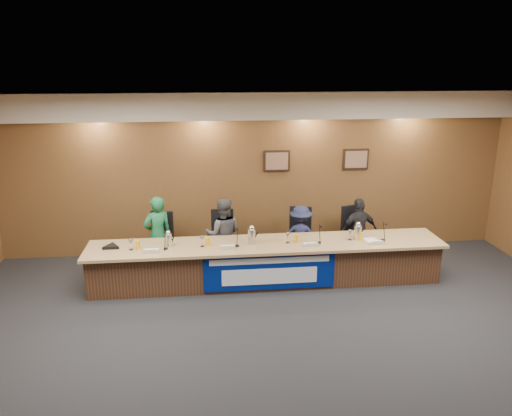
# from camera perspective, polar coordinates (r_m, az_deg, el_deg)

# --- Properties ---
(floor) EXTENTS (10.00, 10.00, 0.00)m
(floor) POSITION_cam_1_polar(r_m,az_deg,el_deg) (6.83, 3.90, -16.95)
(floor) COLOR black
(floor) RESTS_ON ground
(ceiling) EXTENTS (10.00, 8.00, 0.04)m
(ceiling) POSITION_cam_1_polar(r_m,az_deg,el_deg) (5.72, 4.54, 10.84)
(ceiling) COLOR silver
(ceiling) RESTS_ON wall_back
(wall_back) EXTENTS (10.00, 0.04, 3.20)m
(wall_back) POSITION_cam_1_polar(r_m,az_deg,el_deg) (9.89, 0.05, 3.97)
(wall_back) COLOR brown
(wall_back) RESTS_ON floor
(soffit) EXTENTS (10.00, 0.50, 0.50)m
(soffit) POSITION_cam_1_polar(r_m,az_deg,el_deg) (9.43, 0.22, 11.66)
(soffit) COLOR beige
(soffit) RESTS_ON wall_back
(dais_body) EXTENTS (6.00, 0.80, 0.70)m
(dais_body) POSITION_cam_1_polar(r_m,az_deg,el_deg) (8.76, 1.20, -6.36)
(dais_body) COLOR #452818
(dais_body) RESTS_ON floor
(dais_top) EXTENTS (6.10, 0.95, 0.05)m
(dais_top) POSITION_cam_1_polar(r_m,az_deg,el_deg) (8.57, 1.26, -4.18)
(dais_top) COLOR #9C7A4E
(dais_top) RESTS_ON dais_body
(banner) EXTENTS (2.20, 0.02, 0.65)m
(banner) POSITION_cam_1_polar(r_m,az_deg,el_deg) (8.37, 1.57, -7.28)
(banner) COLOR navy
(banner) RESTS_ON dais_body
(banner_text_upper) EXTENTS (2.00, 0.01, 0.10)m
(banner_text_upper) POSITION_cam_1_polar(r_m,az_deg,el_deg) (8.28, 1.60, -6.05)
(banner_text_upper) COLOR silver
(banner_text_upper) RESTS_ON banner
(banner_text_lower) EXTENTS (1.60, 0.01, 0.28)m
(banner_text_lower) POSITION_cam_1_polar(r_m,az_deg,el_deg) (8.39, 1.58, -7.81)
(banner_text_lower) COLOR silver
(banner_text_lower) RESTS_ON banner
(wall_photo_left) EXTENTS (0.52, 0.04, 0.42)m
(wall_photo_left) POSITION_cam_1_polar(r_m,az_deg,el_deg) (9.86, 2.39, 5.40)
(wall_photo_left) COLOR black
(wall_photo_left) RESTS_ON wall_back
(wall_photo_right) EXTENTS (0.52, 0.04, 0.42)m
(wall_photo_right) POSITION_cam_1_polar(r_m,az_deg,el_deg) (10.22, 11.34, 5.49)
(wall_photo_right) COLOR black
(wall_photo_right) RESTS_ON wall_back
(panelist_a) EXTENTS (0.62, 0.53, 1.44)m
(panelist_a) POSITION_cam_1_polar(r_m,az_deg,el_deg) (9.20, -11.17, -3.03)
(panelist_a) COLOR #175C34
(panelist_a) RESTS_ON floor
(panelist_b) EXTENTS (0.70, 0.56, 1.37)m
(panelist_b) POSITION_cam_1_polar(r_m,az_deg,el_deg) (9.18, -3.78, -3.03)
(panelist_b) COLOR #48474D
(panelist_b) RESTS_ON floor
(panelist_c) EXTENTS (0.85, 0.63, 1.18)m
(panelist_c) POSITION_cam_1_polar(r_m,az_deg,el_deg) (9.38, 5.12, -3.24)
(panelist_c) COLOR #191E3C
(panelist_c) RESTS_ON floor
(panelist_d) EXTENTS (0.80, 0.45, 1.29)m
(panelist_d) POSITION_cam_1_polar(r_m,az_deg,el_deg) (9.64, 11.65, -2.63)
(panelist_d) COLOR black
(panelist_d) RESTS_ON floor
(office_chair_a) EXTENTS (0.60, 0.60, 0.08)m
(office_chair_a) POSITION_cam_1_polar(r_m,az_deg,el_deg) (9.38, -11.04, -4.22)
(office_chair_a) COLOR black
(office_chair_a) RESTS_ON floor
(office_chair_b) EXTENTS (0.49, 0.49, 0.08)m
(office_chair_b) POSITION_cam_1_polar(r_m,az_deg,el_deg) (9.35, -3.79, -4.00)
(office_chair_b) COLOR black
(office_chair_b) RESTS_ON floor
(office_chair_c) EXTENTS (0.58, 0.58, 0.08)m
(office_chair_c) POSITION_cam_1_polar(r_m,az_deg,el_deg) (9.51, 4.98, -3.66)
(office_chair_c) COLOR black
(office_chair_c) RESTS_ON floor
(office_chair_d) EXTENTS (0.61, 0.61, 0.08)m
(office_chair_d) POSITION_cam_1_polar(r_m,az_deg,el_deg) (9.78, 11.42, -3.35)
(office_chair_d) COLOR black
(office_chair_d) RESTS_ON floor
(nameplate_a) EXTENTS (0.24, 0.08, 0.10)m
(nameplate_a) POSITION_cam_1_polar(r_m,az_deg,el_deg) (8.28, -11.95, -4.81)
(nameplate_a) COLOR white
(nameplate_a) RESTS_ON dais_top
(microphone_a) EXTENTS (0.07, 0.07, 0.02)m
(microphone_a) POSITION_cam_1_polar(r_m,az_deg,el_deg) (8.42, -10.29, -4.59)
(microphone_a) COLOR black
(microphone_a) RESTS_ON dais_top
(juice_glass_a) EXTENTS (0.06, 0.06, 0.15)m
(juice_glass_a) POSITION_cam_1_polar(r_m,az_deg,el_deg) (8.48, -13.33, -4.15)
(juice_glass_a) COLOR #F4A700
(juice_glass_a) RESTS_ON dais_top
(water_glass_a) EXTENTS (0.08, 0.08, 0.18)m
(water_glass_a) POSITION_cam_1_polar(r_m,az_deg,el_deg) (8.49, -14.10, -4.09)
(water_glass_a) COLOR silver
(water_glass_a) RESTS_ON dais_top
(nameplate_b) EXTENTS (0.24, 0.08, 0.10)m
(nameplate_b) POSITION_cam_1_polar(r_m,az_deg,el_deg) (8.27, -3.23, -4.47)
(nameplate_b) COLOR white
(nameplate_b) RESTS_ON dais_top
(microphone_b) EXTENTS (0.07, 0.07, 0.02)m
(microphone_b) POSITION_cam_1_polar(r_m,az_deg,el_deg) (8.42, -2.17, -4.32)
(microphone_b) COLOR black
(microphone_b) RESTS_ON dais_top
(juice_glass_b) EXTENTS (0.06, 0.06, 0.15)m
(juice_glass_b) POSITION_cam_1_polar(r_m,az_deg,el_deg) (8.46, -5.51, -3.83)
(juice_glass_b) COLOR #F4A700
(juice_glass_b) RESTS_ON dais_top
(water_glass_b) EXTENTS (0.08, 0.08, 0.18)m
(water_glass_b) POSITION_cam_1_polar(r_m,az_deg,el_deg) (8.42, -6.19, -3.83)
(water_glass_b) COLOR silver
(water_glass_b) RESTS_ON dais_top
(nameplate_c) EXTENTS (0.24, 0.08, 0.10)m
(nameplate_c) POSITION_cam_1_polar(r_m,az_deg,el_deg) (8.42, 6.37, -4.16)
(nameplate_c) COLOR white
(nameplate_c) RESTS_ON dais_top
(microphone_c) EXTENTS (0.07, 0.07, 0.02)m
(microphone_c) POSITION_cam_1_polar(r_m,az_deg,el_deg) (8.62, 7.20, -3.93)
(microphone_c) COLOR black
(microphone_c) RESTS_ON dais_top
(juice_glass_c) EXTENTS (0.06, 0.06, 0.15)m
(juice_glass_c) POSITION_cam_1_polar(r_m,az_deg,el_deg) (8.59, 4.67, -3.47)
(juice_glass_c) COLOR #F4A700
(juice_glass_c) RESTS_ON dais_top
(water_glass_c) EXTENTS (0.08, 0.08, 0.18)m
(water_glass_c) POSITION_cam_1_polar(r_m,az_deg,el_deg) (8.55, 3.63, -3.44)
(water_glass_c) COLOR silver
(water_glass_c) RESTS_ON dais_top
(nameplate_d) EXTENTS (0.24, 0.08, 0.10)m
(nameplate_d) POSITION_cam_1_polar(r_m,az_deg,el_deg) (8.71, 13.69, -3.83)
(nameplate_d) COLOR white
(nameplate_d) RESTS_ON dais_top
(microphone_d) EXTENTS (0.07, 0.07, 0.02)m
(microphone_d) POSITION_cam_1_polar(r_m,az_deg,el_deg) (8.96, 14.28, -3.54)
(microphone_d) COLOR black
(microphone_d) RESTS_ON dais_top
(juice_glass_d) EXTENTS (0.06, 0.06, 0.15)m
(juice_glass_d) POSITION_cam_1_polar(r_m,az_deg,el_deg) (8.83, 11.84, -3.21)
(juice_glass_d) COLOR #F4A700
(juice_glass_d) RESTS_ON dais_top
(water_glass_d) EXTENTS (0.08, 0.08, 0.18)m
(water_glass_d) POSITION_cam_1_polar(r_m,az_deg,el_deg) (8.82, 10.69, -3.07)
(water_glass_d) COLOR silver
(water_glass_d) RESTS_ON dais_top
(carafe_left) EXTENTS (0.12, 0.12, 0.22)m
(carafe_left) POSITION_cam_1_polar(r_m,az_deg,el_deg) (8.51, -9.96, -3.64)
(carafe_left) COLOR silver
(carafe_left) RESTS_ON dais_top
(carafe_mid) EXTENTS (0.13, 0.13, 0.26)m
(carafe_mid) POSITION_cam_1_polar(r_m,az_deg,el_deg) (8.49, -0.50, -3.27)
(carafe_mid) COLOR silver
(carafe_mid) RESTS_ON dais_top
(carafe_right) EXTENTS (0.13, 0.13, 0.26)m
(carafe_right) POSITION_cam_1_polar(r_m,az_deg,el_deg) (8.85, 11.55, -2.78)
(carafe_right) COLOR silver
(carafe_right) RESTS_ON dais_top
(speakerphone) EXTENTS (0.32, 0.32, 0.05)m
(speakerphone) POSITION_cam_1_polar(r_m,az_deg,el_deg) (8.68, -16.20, -4.26)
(speakerphone) COLOR black
(speakerphone) RESTS_ON dais_top
(paper_stack) EXTENTS (0.26, 0.33, 0.01)m
(paper_stack) POSITION_cam_1_polar(r_m,az_deg,el_deg) (8.90, 13.12, -3.64)
(paper_stack) COLOR white
(paper_stack) RESTS_ON dais_top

